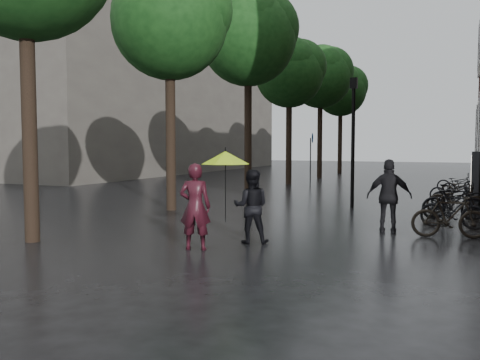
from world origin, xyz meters
The scene contains 10 objects.
ground centered at (0.00, 0.00, 0.00)m, with size 120.00×120.00×0.00m, color black.
bg_building centered at (-22.00, 28.00, 7.00)m, with size 16.00×30.00×14.00m, color #47423D.
street_trees centered at (-3.99, 15.91, 6.34)m, with size 4.33×34.03×8.91m.
person_burgundy centered at (-0.26, 1.73, 0.89)m, with size 0.65×0.43×1.79m, color #320E17.
person_black centered at (0.52, 2.84, 0.81)m, with size 0.79×0.61×1.62m, color black.
lime_umbrella centered at (0.18, 2.26, 1.89)m, with size 1.07×1.07×1.57m.
pedestrian_walking centered at (3.11, 5.36, 0.91)m, with size 1.06×0.44×1.81m, color black.
parked_bicycles centered at (4.53, 11.46, 0.46)m, with size 1.99×12.97×1.03m.
lamp_post centered at (1.25, 10.06, 2.68)m, with size 0.23×0.23×4.42m.
cycle_sign centered at (-2.67, 18.61, 1.83)m, with size 0.15×0.50×2.77m.
Camera 1 is at (4.80, -7.34, 2.16)m, focal length 38.00 mm.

